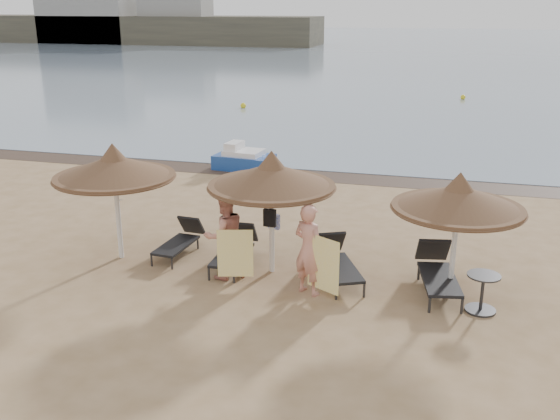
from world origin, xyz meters
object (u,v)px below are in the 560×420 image
at_px(palapa_left, 114,167).
at_px(side_table, 482,294).
at_px(lounger_near_left, 235,248).
at_px(pedal_boat, 243,159).
at_px(lounger_far_left, 181,239).
at_px(lounger_far_right, 437,270).
at_px(palapa_center, 272,176).
at_px(lounger_near_right, 337,261).
at_px(person_right, 309,242).
at_px(person_left, 225,229).
at_px(palapa_right, 458,198).

bearing_deg(palapa_left, side_table, -4.47).
relative_size(lounger_near_left, pedal_boat, 0.87).
relative_size(lounger_far_left, pedal_boat, 0.81).
height_order(lounger_far_left, lounger_far_right, lounger_far_right).
height_order(palapa_center, lounger_far_right, palapa_center).
distance_m(lounger_near_right, person_right, 1.25).
height_order(palapa_center, lounger_near_left, palapa_center).
distance_m(side_table, person_right, 3.51).
relative_size(lounger_far_left, person_left, 0.79).
bearing_deg(palapa_center, lounger_near_left, 168.25).
xyz_separation_m(lounger_far_left, side_table, (6.87, -1.25, 0.01)).
distance_m(palapa_left, lounger_far_right, 7.47).
distance_m(lounger_near_right, side_table, 3.12).
bearing_deg(person_right, pedal_boat, -37.80).
bearing_deg(lounger_near_right, lounger_far_right, -25.82).
xyz_separation_m(lounger_far_left, person_left, (1.51, -1.04, 0.77)).
distance_m(palapa_right, lounger_near_left, 5.11).
distance_m(palapa_center, pedal_boat, 9.39).
height_order(palapa_left, side_table, palapa_left).
bearing_deg(palapa_center, lounger_far_left, 169.07).
xyz_separation_m(palapa_left, lounger_far_right, (7.26, 0.18, -1.78)).
bearing_deg(person_left, lounger_far_left, -75.89).
height_order(palapa_left, palapa_center, palapa_center).
height_order(palapa_center, palapa_right, palapa_center).
bearing_deg(lounger_near_left, side_table, -11.86).
height_order(lounger_near_right, person_left, person_left).
xyz_separation_m(palapa_left, person_right, (4.70, -0.72, -1.07)).
xyz_separation_m(palapa_right, lounger_far_left, (-6.28, 0.65, -1.73)).
xyz_separation_m(lounger_far_right, pedal_boat, (-7.07, 8.50, -0.05)).
relative_size(person_right, pedal_boat, 1.02).
bearing_deg(palapa_right, pedal_boat, 130.17).
bearing_deg(palapa_left, lounger_far_right, 1.43).
relative_size(side_table, person_right, 0.34).
bearing_deg(palapa_center, palapa_right, -2.76).
relative_size(lounger_far_left, person_right, 0.79).
relative_size(palapa_center, lounger_near_left, 1.46).
height_order(palapa_center, person_right, palapa_center).
xyz_separation_m(lounger_far_left, lounger_far_right, (5.99, -0.44, 0.06)).
xyz_separation_m(palapa_center, lounger_near_left, (-0.93, 0.19, -1.83)).
bearing_deg(person_right, lounger_far_right, -134.00).
bearing_deg(lounger_near_left, palapa_left, -174.31).
bearing_deg(side_table, palapa_center, 169.98).
xyz_separation_m(lounger_far_right, person_right, (-2.56, -0.90, 0.71)).
distance_m(person_left, person_right, 1.95).
bearing_deg(lounger_near_right, side_table, -40.87).
height_order(lounger_near_left, side_table, lounger_near_left).
height_order(person_left, pedal_boat, person_left).
bearing_deg(pedal_boat, side_table, -43.36).
bearing_deg(palapa_left, lounger_near_left, 7.22).
relative_size(palapa_left, palapa_center, 0.99).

